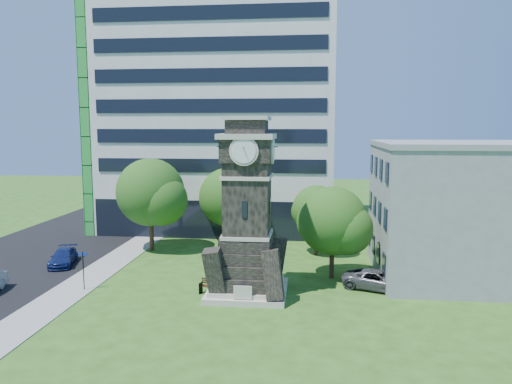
# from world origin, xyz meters

# --- Properties ---
(ground) EXTENTS (160.00, 160.00, 0.00)m
(ground) POSITION_xyz_m (0.00, 0.00, 0.00)
(ground) COLOR #2F5017
(ground) RESTS_ON ground
(sidewalk) EXTENTS (3.00, 70.00, 0.06)m
(sidewalk) POSITION_xyz_m (-9.50, 5.00, 0.03)
(sidewalk) COLOR gray
(sidewalk) RESTS_ON ground
(clock_tower) EXTENTS (5.40, 5.40, 12.22)m
(clock_tower) POSITION_xyz_m (3.00, 2.00, 5.28)
(clock_tower) COLOR beige
(clock_tower) RESTS_ON ground
(office_tall) EXTENTS (26.20, 15.11, 28.60)m
(office_tall) POSITION_xyz_m (-3.20, 25.84, 14.22)
(office_tall) COLOR white
(office_tall) RESTS_ON ground
(office_low) EXTENTS (15.20, 12.20, 10.40)m
(office_low) POSITION_xyz_m (19.97, 8.00, 5.21)
(office_low) COLOR #949699
(office_low) RESTS_ON ground
(car_street_north) EXTENTS (2.95, 4.79, 1.30)m
(car_street_north) POSITION_xyz_m (-13.33, 7.49, 0.65)
(car_street_north) COLOR navy
(car_street_north) RESTS_ON ground
(car_east_lot) EXTENTS (5.41, 3.84, 1.37)m
(car_east_lot) POSITION_xyz_m (12.12, 3.90, 0.69)
(car_east_lot) COLOR #525157
(car_east_lot) RESTS_ON ground
(park_bench) EXTENTS (1.98, 0.53, 1.02)m
(park_bench) POSITION_xyz_m (0.68, 1.75, 0.54)
(park_bench) COLOR black
(park_bench) RESTS_ON ground
(street_sign) EXTENTS (0.67, 0.07, 2.80)m
(street_sign) POSITION_xyz_m (-8.64, 1.42, 1.75)
(street_sign) COLOR black
(street_sign) RESTS_ON ground
(tree_nw) EXTENTS (6.93, 6.30, 8.66)m
(tree_nw) POSITION_xyz_m (-7.43, 13.21, 5.28)
(tree_nw) COLOR #332114
(tree_nw) RESTS_ON ground
(tree_nc) EXTENTS (6.54, 5.95, 7.45)m
(tree_nc) POSITION_xyz_m (-0.92, 18.00, 4.30)
(tree_nc) COLOR #332114
(tree_nc) RESTS_ON ground
(tree_ne) EXTENTS (4.79, 4.35, 6.34)m
(tree_ne) POSITION_xyz_m (7.87, 13.19, 4.00)
(tree_ne) COLOR #332114
(tree_ne) RESTS_ON ground
(tree_east) EXTENTS (5.74, 5.22, 7.08)m
(tree_east) POSITION_xyz_m (9.02, 6.32, 4.29)
(tree_east) COLOR #332114
(tree_east) RESTS_ON ground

